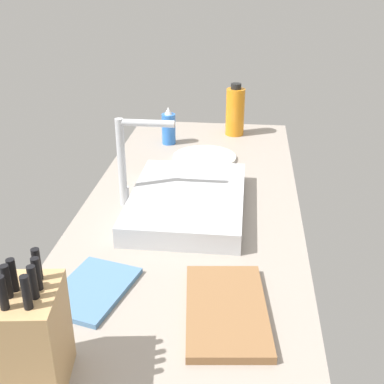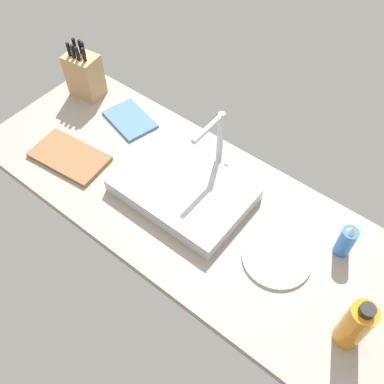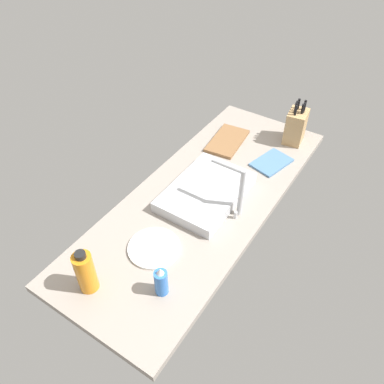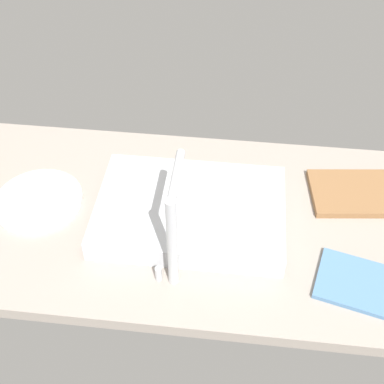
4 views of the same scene
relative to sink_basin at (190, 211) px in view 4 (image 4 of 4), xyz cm
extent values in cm
cube|color=gray|center=(0.63, -0.69, -4.60)|extent=(167.13, 64.37, 3.50)
cube|color=#B7BABF|center=(0.00, 0.00, 0.00)|extent=(47.05, 32.28, 5.69)
cylinder|color=#B7BABF|center=(1.58, 19.40, 10.41)|extent=(2.40, 2.40, 26.52)
cylinder|color=#B7BABF|center=(1.58, 11.57, 22.67)|extent=(2.00, 15.67, 2.00)
cylinder|color=#B7BABF|center=(5.08, 19.40, -0.85)|extent=(1.60, 1.60, 4.00)
cube|color=brown|center=(-45.87, -13.69, -1.95)|extent=(31.30, 19.88, 1.80)
cylinder|color=white|center=(40.60, -1.31, -2.25)|extent=(23.04, 23.04, 1.20)
cube|color=teal|center=(-41.93, 16.30, -2.25)|extent=(24.38, 19.31, 1.20)
camera|label=1|loc=(-130.50, -16.04, 65.24)|focal=47.12mm
camera|label=2|loc=(60.81, -71.88, 122.97)|focal=40.26mm
camera|label=3|loc=(120.09, 70.55, 129.88)|focal=36.11mm
camera|label=4|loc=(-10.54, 88.35, 96.44)|focal=48.52mm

